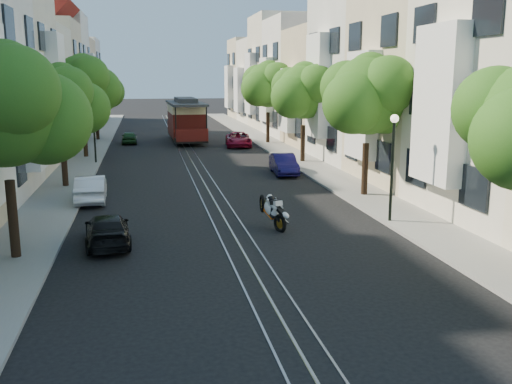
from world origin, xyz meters
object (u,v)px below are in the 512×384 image
tree_e_d (269,86)px  tree_w_b (61,102)px  tree_w_d (96,88)px  parked_car_w_near (107,230)px  tree_e_c (305,93)px  tree_w_c (83,85)px  parked_car_e_mid (284,164)px  lamp_west (94,121)px  parked_car_e_far (238,139)px  sportbike_rider (272,210)px  lamp_east (393,152)px  parked_car_w_mid (91,188)px  tree_w_a (5,109)px  cable_car (186,118)px  parked_car_w_far (129,137)px  tree_e_b (369,97)px

tree_e_d → tree_w_b: size_ratio=1.09×
tree_w_d → parked_car_w_near: tree_w_d is taller
tree_e_c → tree_w_c: tree_w_c is taller
tree_w_b → parked_car_e_mid: tree_w_b is taller
parked_car_e_mid → tree_e_d: bearing=84.7°
lamp_west → parked_car_e_far: bearing=34.7°
tree_w_c → sportbike_rider: size_ratio=3.82×
tree_w_b → parked_car_e_far: (11.54, 15.42, -3.80)m
lamp_west → parked_car_w_near: lamp_west is taller
lamp_west → parked_car_e_mid: 12.98m
tree_e_d → sportbike_rider: size_ratio=3.68×
lamp_east → parked_car_w_mid: size_ratio=1.11×
tree_w_a → parked_car_e_mid: (12.04, 13.86, -4.14)m
cable_car → tree_w_d: bearing=162.5°
tree_w_d → lamp_west: (0.84, -13.98, -1.75)m
lamp_west → parked_car_w_mid: bearing=-86.6°
lamp_west → parked_car_e_far: 13.20m
tree_w_a → parked_car_w_far: bearing=85.0°
parked_car_e_far → tree_w_c: bearing=-153.1°
tree_e_b → tree_w_d: tree_e_b is taller
tree_e_b → lamp_west: (-13.56, 13.02, -1.89)m
cable_car → parked_car_w_near: cable_car is taller
lamp_east → parked_car_w_mid: bearing=152.0°
tree_e_d → parked_car_e_mid: (-2.36, -15.14, -4.27)m
tree_e_c → cable_car: bearing=116.0°
tree_e_c → tree_w_d: bearing=132.0°
tree_e_c → tree_e_d: bearing=90.0°
sportbike_rider → parked_car_w_mid: sportbike_rider is taller
tree_w_b → tree_w_a: bearing=-90.0°
parked_car_w_near → lamp_east: bearing=179.7°
lamp_east → sportbike_rider: (-4.71, 0.17, -2.11)m
lamp_west → parked_car_w_far: (1.90, 11.15, -2.31)m
tree_w_d → parked_car_w_far: size_ratio=2.08×
parked_car_w_mid → parked_car_w_far: (1.20, 22.81, -0.09)m
tree_w_b → lamp_west: 8.22m
tree_w_d → parked_car_w_far: tree_w_d is taller
tree_e_b → parked_car_w_mid: tree_e_b is taller
cable_car → parked_car_w_far: bearing=-173.9°
tree_e_b → tree_e_d: (0.00, 22.00, 0.13)m
tree_e_d → lamp_east: bearing=-92.0°
tree_w_a → cable_car: 32.87m
tree_e_b → parked_car_w_mid: size_ratio=1.78×
parked_car_w_near → parked_car_w_far: size_ratio=1.17×
parked_car_e_far → parked_car_w_mid: size_ratio=1.14×
tree_e_b → tree_w_b: 15.25m
tree_w_b → cable_car: tree_w_b is taller
parked_car_w_mid → sportbike_rider: bearing=137.2°
tree_e_b → tree_w_c: bearing=132.0°
tree_e_b → parked_car_w_far: bearing=115.7°
tree_w_a → lamp_west: 20.13m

